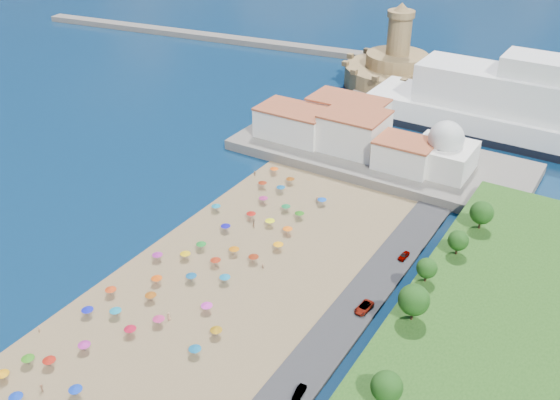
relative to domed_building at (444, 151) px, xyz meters
The scene contains 11 objects.
ground 77.60m from the domed_building, 112.91° to the right, with size 700.00×700.00×0.00m, color #071938.
terrace 21.44m from the domed_building, behind, with size 90.00×36.00×3.00m, color #59544C.
jetty 56.51m from the domed_building, 138.62° to the left, with size 18.00×70.00×2.40m, color #59544C.
breakwater 162.43m from the domed_building, 149.64° to the left, with size 200.00×7.00×2.60m, color #59544C.
waterfront_buildings 33.17m from the domed_building, behind, with size 57.00×29.00×11.00m.
domed_building is the anchor object (origin of this frame).
fortress 79.11m from the domed_building, 122.08° to the left, with size 40.00×40.00×32.40m.
beach_parasols 87.96m from the domed_building, 110.90° to the right, with size 33.24×116.09×2.20m.
beachgoers 83.23m from the domed_building, 110.64° to the right, with size 31.60×96.02×1.86m.
parked_cars 75.50m from the domed_building, 85.42° to the right, with size 2.84×73.24×1.42m.
hillside_trees 78.17m from the domed_building, 76.59° to the right, with size 11.04×105.64×7.67m.
Camera 1 is at (73.66, -88.17, 85.17)m, focal length 40.00 mm.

